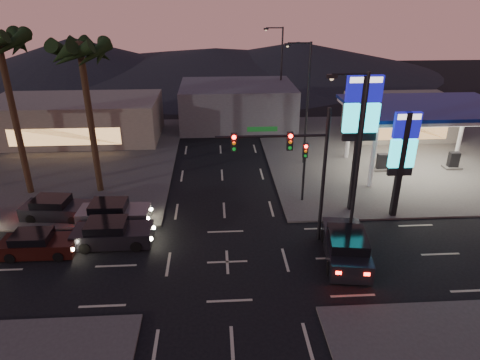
{
  "coord_description": "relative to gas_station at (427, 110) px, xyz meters",
  "views": [
    {
      "loc": [
        -0.51,
        -19.49,
        13.63
      ],
      "look_at": [
        0.96,
        4.23,
        3.0
      ],
      "focal_mm": 32.0,
      "sensor_mm": 36.0,
      "label": 1
    }
  ],
  "objects": [
    {
      "name": "car_lane_a_mid",
      "position": [
        -26.54,
        -10.55,
        -4.45
      ],
      "size": [
        4.2,
        1.81,
        1.36
      ],
      "color": "black",
      "rests_on": "ground"
    },
    {
      "name": "streetlight_far",
      "position": [
        -9.21,
        16.0,
        0.64
      ],
      "size": [
        2.14,
        0.25,
        10.0
      ],
      "color": "black",
      "rests_on": "ground"
    },
    {
      "name": "convenience_store",
      "position": [
        2.0,
        9.0,
        -3.08
      ],
      "size": [
        10.0,
        6.0,
        4.0
      ],
      "primitive_type": "cube",
      "color": "#726B5B",
      "rests_on": "ground"
    },
    {
      "name": "corner_lot_ne",
      "position": [
        0.0,
        4.0,
        -5.02
      ],
      "size": [
        24.0,
        24.0,
        0.12
      ],
      "primitive_type": "cube",
      "color": "#47443F",
      "rests_on": "ground"
    },
    {
      "name": "car_lane_b_front",
      "position": [
        -23.04,
        -7.26,
        -4.39
      ],
      "size": [
        4.6,
        2.07,
        1.48
      ],
      "color": "#5E5E61",
      "rests_on": "ground"
    },
    {
      "name": "car_lane_a_front",
      "position": [
        -22.61,
        -9.76,
        -4.38
      ],
      "size": [
        4.65,
        1.98,
        1.51
      ],
      "color": "black",
      "rests_on": "ground"
    },
    {
      "name": "pylon_sign_short",
      "position": [
        -5.0,
        -7.5,
        -0.42
      ],
      "size": [
        1.6,
        0.35,
        7.0
      ],
      "color": "black",
      "rests_on": "ground"
    },
    {
      "name": "hill_center",
      "position": [
        -16.0,
        48.0,
        -3.08
      ],
      "size": [
        60.0,
        60.0,
        4.0
      ],
      "primitive_type": "cone",
      "color": "black",
      "rests_on": "ground"
    },
    {
      "name": "suv_station",
      "position": [
        -9.51,
        -12.08,
        -4.29
      ],
      "size": [
        2.84,
        5.32,
        1.69
      ],
      "color": "black",
      "rests_on": "ground"
    },
    {
      "name": "streetlight_near",
      "position": [
        -9.21,
        -11.0,
        0.64
      ],
      "size": [
        2.14,
        0.25,
        10.0
      ],
      "color": "black",
      "rests_on": "ground"
    },
    {
      "name": "pylon_sign_tall",
      "position": [
        -7.5,
        -6.5,
        1.31
      ],
      "size": [
        2.2,
        0.35,
        9.0
      ],
      "color": "black",
      "rests_on": "ground"
    },
    {
      "name": "gas_station",
      "position": [
        0.0,
        0.0,
        0.0
      ],
      "size": [
        12.2,
        8.2,
        5.47
      ],
      "color": "silver",
      "rests_on": "ground"
    },
    {
      "name": "palm_a",
      "position": [
        -25.0,
        -2.5,
        4.35
      ],
      "size": [
        4.41,
        4.41,
        10.86
      ],
      "color": "black",
      "rests_on": "ground"
    },
    {
      "name": "building_far_west",
      "position": [
        -30.0,
        10.0,
        -3.08
      ],
      "size": [
        16.0,
        8.0,
        4.0
      ],
      "primitive_type": "cube",
      "color": "#726B5B",
      "rests_on": "ground"
    },
    {
      "name": "ground",
      "position": [
        -16.0,
        -12.0,
        -5.08
      ],
      "size": [
        140.0,
        140.0,
        0.0
      ],
      "primitive_type": "plane",
      "color": "black",
      "rests_on": "ground"
    },
    {
      "name": "building_far_mid",
      "position": [
        -14.0,
        14.0,
        -2.88
      ],
      "size": [
        12.0,
        9.0,
        4.4
      ],
      "primitive_type": "cube",
      "color": "#4C4C51",
      "rests_on": "ground"
    },
    {
      "name": "pedestal_signal",
      "position": [
        -10.5,
        -5.02,
        -2.16
      ],
      "size": [
        0.32,
        0.39,
        4.3
      ],
      "color": "black",
      "rests_on": "ground"
    },
    {
      "name": "traffic_signal_mast",
      "position": [
        -12.24,
        -10.01,
        0.15
      ],
      "size": [
        6.1,
        0.39,
        8.0
      ],
      "color": "black",
      "rests_on": "ground"
    },
    {
      "name": "corner_lot_nw",
      "position": [
        -32.0,
        4.0,
        -5.02
      ],
      "size": [
        24.0,
        24.0,
        0.12
      ],
      "primitive_type": "cube",
      "color": "#47443F",
      "rests_on": "ground"
    },
    {
      "name": "car_lane_b_mid",
      "position": [
        -26.88,
        -6.37,
        -4.41
      ],
      "size": [
        4.56,
        2.31,
        1.44
      ],
      "color": "black",
      "rests_on": "ground"
    },
    {
      "name": "hill_right",
      "position": [
        -1.0,
        48.0,
        -2.58
      ],
      "size": [
        50.0,
        50.0,
        5.0
      ],
      "primitive_type": "cone",
      "color": "black",
      "rests_on": "ground"
    },
    {
      "name": "palm_b",
      "position": [
        -30.0,
        -2.5,
        4.89
      ],
      "size": [
        4.41,
        4.41,
        11.46
      ],
      "color": "black",
      "rests_on": "ground"
    },
    {
      "name": "hill_left",
      "position": [
        -41.0,
        48.0,
        -2.08
      ],
      "size": [
        40.0,
        40.0,
        6.0
      ],
      "primitive_type": "cone",
      "color": "black",
      "rests_on": "ground"
    },
    {
      "name": "streetlight_mid",
      "position": [
        -9.21,
        2.0,
        0.64
      ],
      "size": [
        2.14,
        0.25,
        10.0
      ],
      "color": "black",
      "rests_on": "ground"
    }
  ]
}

